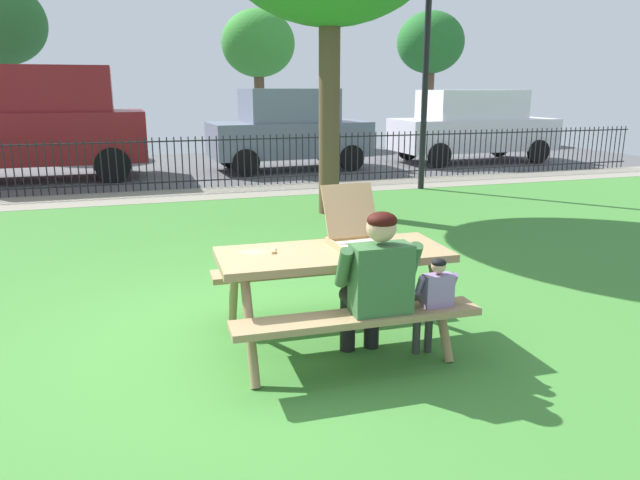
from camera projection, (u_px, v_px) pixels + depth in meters
The scene contains 15 objects.
ground at pixel (198, 275), 6.58m from camera, with size 28.00×11.63×0.02m, color #3E7E32.
cobblestone_walkway at pixel (168, 196), 11.30m from camera, with size 28.00×1.40×0.01m, color gray.
street_asphalt at pixel (158, 169), 15.07m from camera, with size 28.00×6.76×0.01m, color #515154.
picnic_table_foreground at pixel (333, 272), 4.68m from camera, with size 1.84×1.53×0.79m.
pizza_box_open at pixel (357, 231), 4.79m from camera, with size 0.48×0.58×0.46m.
pizza_slice_on_table at pixel (260, 251), 4.60m from camera, with size 0.28×0.20×0.02m.
adult_at_table at pixel (376, 282), 4.24m from camera, with size 0.62×0.60×1.19m.
child_at_table at pixel (433, 298), 4.37m from camera, with size 0.31×0.31×0.82m.
iron_fence_streetside at pixel (164, 163), 11.81m from camera, with size 22.98×0.03×1.05m.
lamp_post_walkway at pixel (427, 45), 11.40m from camera, with size 0.28×0.28×4.66m.
parked_car_left at pixel (32, 121), 12.90m from camera, with size 4.72×2.12×2.46m.
parked_car_center at pixel (289, 129), 14.67m from camera, with size 3.99×2.01×1.98m.
parked_car_right at pixel (472, 125), 16.18m from camera, with size 4.40×1.92×1.94m.
far_tree_center at pixel (258, 45), 20.16m from camera, with size 2.50×2.50×4.59m.
far_tree_midright at pixel (430, 44), 22.03m from camera, with size 2.50×2.50×4.75m.
Camera 1 is at (-0.59, -4.57, 2.01)m, focal length 33.21 mm.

